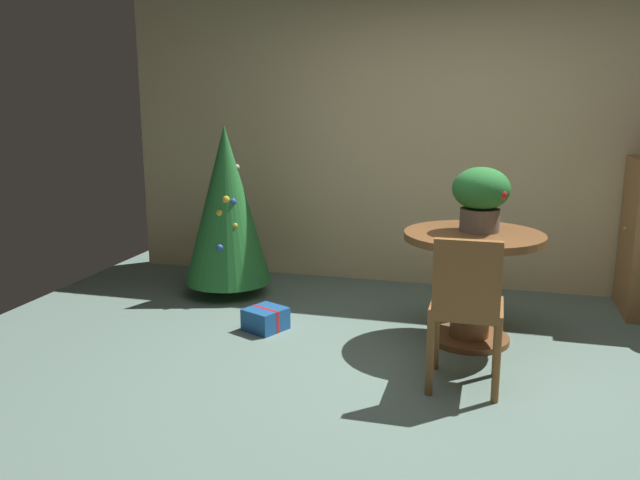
{
  "coord_description": "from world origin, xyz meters",
  "views": [
    {
      "loc": [
        0.38,
        -3.58,
        1.66
      ],
      "look_at": [
        -0.71,
        0.41,
        0.75
      ],
      "focal_mm": 36.38,
      "sensor_mm": 36.0,
      "label": 1
    }
  ],
  "objects": [
    {
      "name": "ground_plane",
      "position": [
        0.0,
        0.0,
        0.0
      ],
      "size": [
        6.6,
        6.6,
        0.0
      ],
      "primitive_type": "plane",
      "color": "slate"
    },
    {
      "name": "back_wall_panel",
      "position": [
        0.0,
        2.2,
        1.3
      ],
      "size": [
        6.0,
        0.1,
        2.6
      ],
      "primitive_type": "cube",
      "color": "beige",
      "rests_on": "ground_plane"
    },
    {
      "name": "round_dining_table",
      "position": [
        0.25,
        0.8,
        0.49
      ],
      "size": [
        0.94,
        0.94,
        0.77
      ],
      "color": "brown",
      "rests_on": "ground_plane"
    },
    {
      "name": "flower_vase",
      "position": [
        0.28,
        0.86,
        1.02
      ],
      "size": [
        0.39,
        0.39,
        0.44
      ],
      "color": "#665B51",
      "rests_on": "round_dining_table"
    },
    {
      "name": "wooden_chair_near",
      "position": [
        0.25,
        0.0,
        0.52
      ],
      "size": [
        0.41,
        0.41,
        0.91
      ],
      "color": "brown",
      "rests_on": "ground_plane"
    },
    {
      "name": "holiday_tree",
      "position": [
        -1.8,
        1.39,
        0.78
      ],
      "size": [
        0.73,
        0.73,
        1.44
      ],
      "color": "brown",
      "rests_on": "ground_plane"
    },
    {
      "name": "gift_box_blue",
      "position": [
        -1.19,
        0.64,
        0.08
      ],
      "size": [
        0.34,
        0.34,
        0.16
      ],
      "color": "#1E569E",
      "rests_on": "ground_plane"
    }
  ]
}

